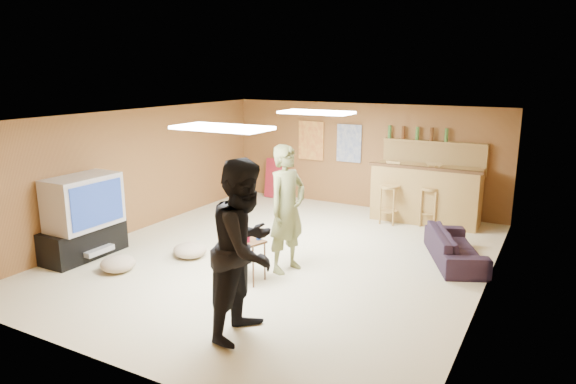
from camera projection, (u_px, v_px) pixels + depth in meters
The scene contains 32 objects.
ground at pixel (282, 256), 8.11m from camera, with size 7.00×7.00×0.00m, color #C3BA95.
ceiling at pixel (282, 116), 7.60m from camera, with size 6.00×7.00×0.02m, color silver.
wall_back at pixel (363, 156), 10.84m from camera, with size 6.00×0.02×2.20m, color brown.
wall_front at pixel (101, 261), 4.86m from camera, with size 6.00×0.02×2.20m, color brown.
wall_left at pixel (137, 170), 9.25m from camera, with size 0.02×7.00×2.20m, color brown.
wall_right at pixel (489, 214), 6.45m from camera, with size 0.02×7.00×2.20m, color brown.
tv_stand at pixel (84, 241), 8.04m from camera, with size 0.55×1.30×0.50m, color black.
dvd_box at pixel (94, 250), 7.96m from camera, with size 0.35×0.50×0.08m, color #B2B2B7.
tv_body at pixel (83, 202), 7.85m from camera, with size 0.60×1.10×0.80m, color #B2B2B7.
tv_screen at pixel (97, 204), 7.71m from camera, with size 0.02×0.95×0.65m, color navy.
bar_counter at pixel (426, 194), 9.80m from camera, with size 2.00×0.60×1.10m, color olive.
bar_lip at pixel (424, 168), 9.46m from camera, with size 2.10×0.12×0.05m, color #422815.
bar_shelf at pixel (434, 142), 9.96m from camera, with size 2.00×0.18×0.05m, color olive.
bar_backing at pixel (434, 157), 10.05m from camera, with size 2.00×0.14×0.60m, color olive.
poster_left at pixel (311, 141), 11.31m from camera, with size 0.60×0.03×0.85m, color #BF3F26.
poster_right at pixel (349, 143), 10.89m from camera, with size 0.55×0.03×0.80m, color #334C99.
folding_chair_stack at pixel (276, 178), 11.75m from camera, with size 0.50×0.14×0.90m, color maroon.
ceiling_panel_front at pixel (222, 128), 6.32m from camera, with size 1.20×0.60×0.04m, color white.
ceiling_panel_back at pixel (316, 112), 8.63m from camera, with size 1.20×0.60×0.04m, color white.
person_olive at pixel (287, 209), 7.34m from camera, with size 0.68×0.44×1.85m, color olive.
person_black at pixel (245, 249), 5.52m from camera, with size 0.96×0.75×1.98m, color black.
sofa at pixel (455, 247), 7.83m from camera, with size 1.63×0.64×0.48m, color black.
tray_table at pixel (247, 261), 7.09m from camera, with size 0.46×0.37×0.60m, color #422815.
cup_red_near at pixel (242, 235), 7.08m from camera, with size 0.08×0.08×0.11m, color #BB0C33.
cup_red_far at pixel (247, 238), 6.94m from camera, with size 0.07×0.07×0.10m, color #BB0C33.
cup_blue at pixel (259, 236), 7.03m from camera, with size 0.08×0.08×0.11m, color navy.
bar_stool_left at pixel (390, 189), 9.69m from camera, with size 0.42×0.42×1.33m, color olive, non-canonical shape.
bar_stool_right at pixel (430, 195), 9.55m from camera, with size 0.38×0.38×1.21m, color olive, non-canonical shape.
cushion_near_tv at pixel (190, 250), 8.03m from camera, with size 0.51×0.51×0.23m, color tan.
cushion_mid at pixel (187, 249), 8.13m from camera, with size 0.42×0.42×0.19m, color tan.
cushion_far at pixel (118, 264), 7.48m from camera, with size 0.51×0.51×0.23m, color tan.
bottle_row at pixel (417, 133), 10.07m from camera, with size 1.20×0.08×0.26m, color #3F7233, non-canonical shape.
Camera 1 is at (3.75, -6.67, 2.86)m, focal length 32.00 mm.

